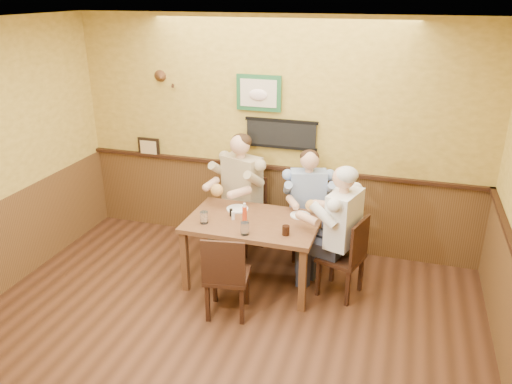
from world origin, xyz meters
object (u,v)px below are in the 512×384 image
at_px(chair_back_right, 307,224).
at_px(diner_white_elder, 342,239).
at_px(chair_back_left, 242,214).
at_px(chair_right_end, 341,256).
at_px(pepper_shaker, 231,213).
at_px(chair_near_side, 227,273).
at_px(diner_blue_polo, 307,210).
at_px(water_glass_left, 204,217).
at_px(salt_shaker, 233,216).
at_px(water_glass_mid, 245,228).
at_px(hot_sauce_bottle, 245,214).
at_px(cola_tumbler, 286,230).
at_px(diner_tan_shirt, 242,199).
at_px(dining_table, 253,228).

bearing_deg(chair_back_right, diner_white_elder, -69.91).
bearing_deg(chair_back_left, chair_right_end, -5.85).
bearing_deg(pepper_shaker, chair_near_side, -73.71).
relative_size(chair_right_end, diner_blue_polo, 0.74).
height_order(chair_right_end, diner_white_elder, diner_white_elder).
relative_size(chair_back_right, chair_near_side, 0.94).
bearing_deg(water_glass_left, salt_shaker, 33.34).
height_order(water_glass_mid, pepper_shaker, water_glass_mid).
xyz_separation_m(hot_sauce_bottle, pepper_shaker, (-0.19, 0.10, -0.06)).
bearing_deg(cola_tumbler, chair_back_left, 130.14).
distance_m(chair_near_side, diner_blue_polo, 1.47).
height_order(chair_back_right, water_glass_mid, water_glass_mid).
bearing_deg(diner_tan_shirt, cola_tumbler, -29.60).
distance_m(diner_blue_polo, diner_white_elder, 0.86).
height_order(diner_blue_polo, hot_sauce_bottle, diner_blue_polo).
bearing_deg(water_glass_left, diner_white_elder, 10.28).
relative_size(chair_near_side, water_glass_left, 7.04).
xyz_separation_m(diner_blue_polo, diner_white_elder, (0.51, -0.69, 0.04)).
bearing_deg(cola_tumbler, chair_back_right, 88.32).
bearing_deg(pepper_shaker, hot_sauce_bottle, -27.78).
xyz_separation_m(chair_back_right, diner_tan_shirt, (-0.80, -0.05, 0.24)).
xyz_separation_m(dining_table, chair_back_right, (0.45, 0.73, -0.23)).
distance_m(hot_sauce_bottle, salt_shaker, 0.15).
height_order(hot_sauce_bottle, pepper_shaker, hot_sauce_bottle).
distance_m(chair_back_left, diner_blue_polo, 0.81).
xyz_separation_m(chair_back_left, cola_tumbler, (0.77, -0.91, 0.33)).
relative_size(chair_back_left, chair_right_end, 1.04).
bearing_deg(chair_near_side, cola_tumbler, -149.19).
height_order(dining_table, chair_back_left, chair_back_left).
height_order(diner_tan_shirt, hot_sauce_bottle, diner_tan_shirt).
bearing_deg(pepper_shaker, diner_white_elder, 0.58).
relative_size(diner_tan_shirt, cola_tumbler, 13.53).
bearing_deg(salt_shaker, chair_right_end, 4.20).
bearing_deg(diner_white_elder, chair_right_end, 180.00).
relative_size(chair_right_end, diner_tan_shirt, 0.67).
bearing_deg(chair_back_left, water_glass_left, -77.47).
xyz_separation_m(chair_back_left, chair_near_side, (0.29, -1.32, -0.02)).
distance_m(diner_tan_shirt, pepper_shaker, 0.67).
bearing_deg(water_glass_mid, diner_tan_shirt, 110.01).
relative_size(diner_tan_shirt, diner_white_elder, 1.04).
relative_size(chair_back_left, diner_white_elder, 0.73).
bearing_deg(diner_blue_polo, salt_shaker, -146.57).
relative_size(chair_near_side, pepper_shaker, 10.69).
distance_m(chair_right_end, hot_sauce_bottle, 1.11).
relative_size(diner_tan_shirt, pepper_shaker, 15.85).
bearing_deg(diner_tan_shirt, hot_sauce_bottle, -49.36).
bearing_deg(hot_sauce_bottle, salt_shaker, 169.27).
distance_m(water_glass_left, water_glass_mid, 0.51).
xyz_separation_m(diner_white_elder, water_glass_left, (-1.43, -0.26, 0.17)).
height_order(chair_near_side, diner_white_elder, diner_white_elder).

